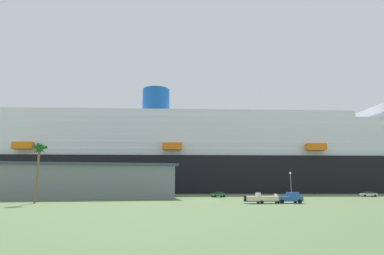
{
  "coord_description": "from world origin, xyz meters",
  "views": [
    {
      "loc": [
        -13.02,
        -71.2,
        3.8
      ],
      "look_at": [
        2.07,
        36.63,
        23.88
      ],
      "focal_mm": 28.86,
      "sensor_mm": 36.0,
      "label": 1
    }
  ],
  "objects_px": {
    "street_lamp": "(291,181)",
    "parked_car_white_van": "(89,195)",
    "small_boat_on_trailer": "(265,199)",
    "parked_car_black_coupe": "(21,195)",
    "parked_car_silver_sedan": "(369,194)",
    "palm_tree": "(39,154)",
    "pickup_truck": "(289,198)",
    "parked_car_green_wagon": "(218,194)",
    "cruise_ship": "(244,160)"
  },
  "relations": [
    {
      "from": "street_lamp",
      "to": "parked_car_white_van",
      "type": "height_order",
      "value": "street_lamp"
    },
    {
      "from": "small_boat_on_trailer",
      "to": "street_lamp",
      "type": "relative_size",
      "value": 1.29
    },
    {
      "from": "small_boat_on_trailer",
      "to": "parked_car_black_coupe",
      "type": "bearing_deg",
      "value": 151.24
    },
    {
      "from": "small_boat_on_trailer",
      "to": "parked_car_silver_sedan",
      "type": "height_order",
      "value": "small_boat_on_trailer"
    },
    {
      "from": "small_boat_on_trailer",
      "to": "palm_tree",
      "type": "distance_m",
      "value": 47.41
    },
    {
      "from": "pickup_truck",
      "to": "palm_tree",
      "type": "xyz_separation_m",
      "value": [
        -51.21,
        6.78,
        8.93
      ]
    },
    {
      "from": "pickup_truck",
      "to": "parked_car_white_van",
      "type": "bearing_deg",
      "value": 147.39
    },
    {
      "from": "parked_car_green_wagon",
      "to": "street_lamp",
      "type": "bearing_deg",
      "value": -47.25
    },
    {
      "from": "small_boat_on_trailer",
      "to": "parked_car_black_coupe",
      "type": "relative_size",
      "value": 2.02
    },
    {
      "from": "small_boat_on_trailer",
      "to": "street_lamp",
      "type": "xyz_separation_m",
      "value": [
        12.71,
        14.73,
        3.63
      ]
    },
    {
      "from": "parked_car_black_coupe",
      "to": "parked_car_silver_sedan",
      "type": "bearing_deg",
      "value": -2.11
    },
    {
      "from": "parked_car_white_van",
      "to": "palm_tree",
      "type": "bearing_deg",
      "value": -106.64
    },
    {
      "from": "parked_car_silver_sedan",
      "to": "parked_car_black_coupe",
      "type": "height_order",
      "value": "same"
    },
    {
      "from": "pickup_truck",
      "to": "street_lamp",
      "type": "bearing_deg",
      "value": 62.92
    },
    {
      "from": "pickup_truck",
      "to": "street_lamp",
      "type": "relative_size",
      "value": 0.81
    },
    {
      "from": "palm_tree",
      "to": "street_lamp",
      "type": "xyz_separation_m",
      "value": [
        58.77,
        7.99,
        -5.39
      ]
    },
    {
      "from": "pickup_truck",
      "to": "street_lamp",
      "type": "xyz_separation_m",
      "value": [
        7.55,
        14.78,
        3.54
      ]
    },
    {
      "from": "parked_car_silver_sedan",
      "to": "palm_tree",
      "type": "bearing_deg",
      "value": -166.7
    },
    {
      "from": "cruise_ship",
      "to": "palm_tree",
      "type": "height_order",
      "value": "cruise_ship"
    },
    {
      "from": "pickup_truck",
      "to": "cruise_ship",
      "type": "bearing_deg",
      "value": 78.76
    },
    {
      "from": "parked_car_black_coupe",
      "to": "parked_car_white_van",
      "type": "bearing_deg",
      "value": -10.23
    },
    {
      "from": "street_lamp",
      "to": "parked_car_silver_sedan",
      "type": "xyz_separation_m",
      "value": [
        31.68,
        13.4,
        -3.76
      ]
    },
    {
      "from": "parked_car_green_wagon",
      "to": "small_boat_on_trailer",
      "type": "bearing_deg",
      "value": -85.36
    },
    {
      "from": "cruise_ship",
      "to": "street_lamp",
      "type": "bearing_deg",
      "value": -97.28
    },
    {
      "from": "palm_tree",
      "to": "street_lamp",
      "type": "distance_m",
      "value": 59.55
    },
    {
      "from": "cruise_ship",
      "to": "parked_car_black_coupe",
      "type": "relative_size",
      "value": 69.16
    },
    {
      "from": "cruise_ship",
      "to": "parked_car_silver_sedan",
      "type": "relative_size",
      "value": 63.04
    },
    {
      "from": "pickup_truck",
      "to": "small_boat_on_trailer",
      "type": "bearing_deg",
      "value": 179.54
    },
    {
      "from": "pickup_truck",
      "to": "parked_car_white_van",
      "type": "distance_m",
      "value": 53.06
    },
    {
      "from": "small_boat_on_trailer",
      "to": "street_lamp",
      "type": "bearing_deg",
      "value": 49.21
    },
    {
      "from": "small_boat_on_trailer",
      "to": "parked_car_green_wagon",
      "type": "xyz_separation_m",
      "value": [
        -2.53,
        31.23,
        -0.12
      ]
    },
    {
      "from": "small_boat_on_trailer",
      "to": "street_lamp",
      "type": "height_order",
      "value": "street_lamp"
    },
    {
      "from": "parked_car_green_wagon",
      "to": "parked_car_silver_sedan",
      "type": "bearing_deg",
      "value": -3.78
    },
    {
      "from": "palm_tree",
      "to": "parked_car_black_coupe",
      "type": "relative_size",
      "value": 2.76
    },
    {
      "from": "street_lamp",
      "to": "cruise_ship",
      "type": "bearing_deg",
      "value": 82.72
    },
    {
      "from": "pickup_truck",
      "to": "small_boat_on_trailer",
      "type": "distance_m",
      "value": 5.16
    },
    {
      "from": "parked_car_silver_sedan",
      "to": "parked_car_green_wagon",
      "type": "bearing_deg",
      "value": 176.22
    },
    {
      "from": "street_lamp",
      "to": "parked_car_green_wagon",
      "type": "height_order",
      "value": "street_lamp"
    },
    {
      "from": "cruise_ship",
      "to": "palm_tree",
      "type": "distance_m",
      "value": 99.26
    },
    {
      "from": "palm_tree",
      "to": "parked_car_black_coupe",
      "type": "height_order",
      "value": "palm_tree"
    },
    {
      "from": "cruise_ship",
      "to": "parked_car_silver_sedan",
      "type": "distance_m",
      "value": 58.38
    },
    {
      "from": "parked_car_white_van",
      "to": "parked_car_silver_sedan",
      "type": "bearing_deg",
      "value": -0.29
    },
    {
      "from": "cruise_ship",
      "to": "parked_car_white_van",
      "type": "height_order",
      "value": "cruise_ship"
    },
    {
      "from": "palm_tree",
      "to": "cruise_ship",
      "type": "bearing_deg",
      "value": 47.42
    },
    {
      "from": "palm_tree",
      "to": "parked_car_silver_sedan",
      "type": "bearing_deg",
      "value": 13.3
    },
    {
      "from": "parked_car_silver_sedan",
      "to": "pickup_truck",
      "type": "bearing_deg",
      "value": -144.32
    },
    {
      "from": "cruise_ship",
      "to": "street_lamp",
      "type": "height_order",
      "value": "cruise_ship"
    },
    {
      "from": "pickup_truck",
      "to": "parked_car_green_wagon",
      "type": "height_order",
      "value": "pickup_truck"
    },
    {
      "from": "cruise_ship",
      "to": "parked_car_green_wagon",
      "type": "relative_size",
      "value": 65.74
    },
    {
      "from": "cruise_ship",
      "to": "parked_car_silver_sedan",
      "type": "height_order",
      "value": "cruise_ship"
    }
  ]
}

